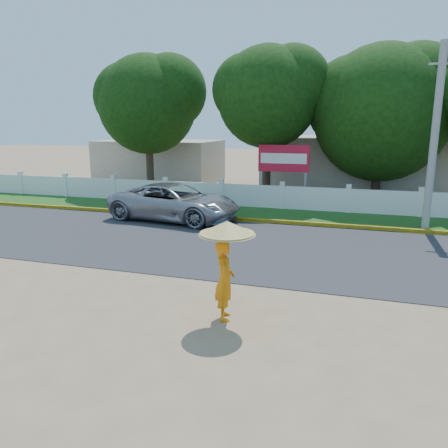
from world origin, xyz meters
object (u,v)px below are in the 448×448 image
(billboard, at_px, (284,162))
(utility_pole, at_px, (434,139))
(monk_with_parasol, at_px, (226,256))
(vehicle, at_px, (175,202))

(billboard, bearing_deg, utility_pole, -28.84)
(monk_with_parasol, bearing_deg, billboard, 94.87)
(utility_pole, bearing_deg, vehicle, -171.71)
(vehicle, xyz_separation_m, monk_with_parasol, (4.84, -8.45, 0.59))
(vehicle, height_order, monk_with_parasol, monk_with_parasol)
(utility_pole, distance_m, monk_with_parasol, 11.27)
(utility_pole, height_order, billboard, utility_pole)
(utility_pole, relative_size, vehicle, 1.25)
(utility_pole, relative_size, monk_with_parasol, 3.28)
(billboard, bearing_deg, monk_with_parasol, -85.13)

